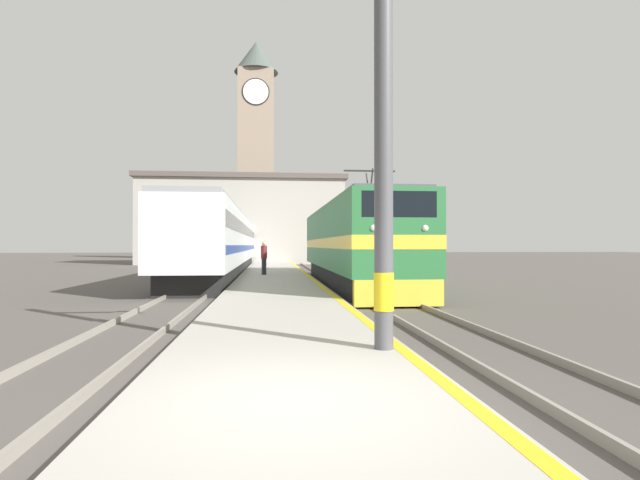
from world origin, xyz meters
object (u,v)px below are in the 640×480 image
(catenary_mast, at_px, (388,128))
(clock_tower, at_px, (256,143))
(passenger_train, at_px, (230,243))
(person_on_platform, at_px, (264,257))
(locomotive_train, at_px, (351,244))

(catenary_mast, distance_m, clock_tower, 59.50)
(passenger_train, relative_size, clock_tower, 1.48)
(person_on_platform, bearing_deg, catenary_mast, -83.82)
(locomotive_train, height_order, person_on_platform, locomotive_train)
(locomotive_train, relative_size, passenger_train, 0.42)
(passenger_train, bearing_deg, person_on_platform, -76.34)
(locomotive_train, xyz_separation_m, clock_tower, (-5.68, 42.31, 13.36))
(clock_tower, bearing_deg, catenary_mast, -86.42)
(locomotive_train, bearing_deg, clock_tower, 97.64)
(locomotive_train, xyz_separation_m, person_on_platform, (-4.20, 4.12, -0.71))
(locomotive_train, relative_size, person_on_platform, 9.84)
(locomotive_train, xyz_separation_m, passenger_train, (-6.89, 15.18, 0.14))
(passenger_train, distance_m, person_on_platform, 11.42)
(passenger_train, xyz_separation_m, catenary_mast, (4.86, -31.11, 1.65))
(clock_tower, bearing_deg, passenger_train, -92.56)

